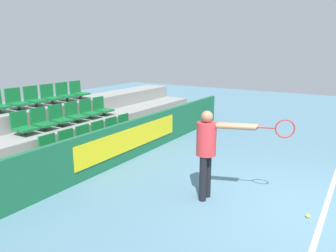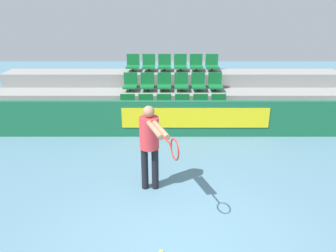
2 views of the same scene
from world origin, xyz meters
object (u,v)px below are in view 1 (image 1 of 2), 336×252
stadium_chair_16 (65,93)px  stadium_chair_17 (78,91)px  stadium_chair_4 (115,129)px  stadium_chair_10 (89,111)px  tennis_ball (308,216)px  stadium_chair_15 (50,96)px  stadium_chair_2 (87,138)px  stadium_chair_6 (23,125)px  stadium_chair_3 (102,134)px  stadium_chair_8 (59,117)px  stadium_chair_9 (75,114)px  stadium_chair_11 (102,108)px  stadium_chair_7 (42,121)px  tennis_player (210,145)px  stadium_chair_0 (52,149)px  stadium_chair_14 (34,98)px  stadium_chair_1 (70,144)px  stadium_chair_13 (16,101)px  stadium_chair_5 (127,125)px

stadium_chair_16 → stadium_chair_17: (0.50, 0.00, 0.00)m
stadium_chair_4 → stadium_chair_10: (0.00, 0.91, 0.41)m
tennis_ball → stadium_chair_15: bearing=85.8°
stadium_chair_2 → stadium_chair_6: size_ratio=1.00×
stadium_chair_3 → stadium_chair_10: size_ratio=1.00×
stadium_chair_16 → tennis_ball: stadium_chair_16 is taller
stadium_chair_8 → stadium_chair_9: size_ratio=1.00×
stadium_chair_11 → stadium_chair_7: bearing=180.0°
stadium_chair_16 → stadium_chair_10: bearing=-90.0°
stadium_chair_2 → stadium_chair_7: bearing=119.1°
stadium_chair_8 → stadium_chair_10: (1.01, 0.00, 0.00)m
stadium_chair_8 → tennis_player: tennis_player is taller
stadium_chair_0 → stadium_chair_2: same height
stadium_chair_14 → stadium_chair_9: bearing=-60.9°
stadium_chair_0 → tennis_ball: 5.07m
stadium_chair_1 → stadium_chair_7: bearing=90.0°
stadium_chair_0 → stadium_chair_14: size_ratio=1.00×
stadium_chair_1 → stadium_chair_6: 1.11m
stadium_chair_2 → stadium_chair_11: 1.81m
stadium_chair_7 → stadium_chair_17: stadium_chair_17 is taller
stadium_chair_2 → stadium_chair_6: 1.42m
stadium_chair_6 → stadium_chair_14: (1.01, 0.91, 0.41)m
stadium_chair_9 → tennis_ball: (-0.49, -5.84, -0.99)m
stadium_chair_14 → stadium_chair_11: bearing=-30.9°
stadium_chair_14 → tennis_ball: (0.01, -6.74, -1.40)m
stadium_chair_1 → stadium_chair_17: size_ratio=1.00×
stadium_chair_1 → tennis_player: 3.30m
stadium_chair_11 → stadium_chair_0: bearing=-160.2°
stadium_chair_6 → tennis_ball: size_ratio=7.81×
stadium_chair_9 → tennis_ball: size_ratio=7.81×
stadium_chair_0 → tennis_player: bearing=-76.1°
stadium_chair_3 → tennis_player: bearing=-102.3°
stadium_chair_14 → stadium_chair_15: 0.50m
stadium_chair_4 → stadium_chair_2: bearing=180.0°
stadium_chair_0 → stadium_chair_8: size_ratio=1.00×
tennis_ball → stadium_chair_6: bearing=100.0°
stadium_chair_16 → stadium_chair_0: bearing=-138.1°
stadium_chair_8 → stadium_chair_16: stadium_chair_16 is taller
stadium_chair_1 → stadium_chair_13: bearing=90.0°
stadium_chair_4 → stadium_chair_13: 2.50m
stadium_chair_5 → tennis_player: (-1.72, -3.26, 0.41)m
stadium_chair_2 → stadium_chair_16: stadium_chair_16 is taller
stadium_chair_11 → stadium_chair_6: bearing=180.0°
stadium_chair_6 → stadium_chair_0: bearing=-90.0°
stadium_chair_3 → stadium_chair_5: (1.01, 0.00, 0.00)m
stadium_chair_4 → tennis_player: (-1.21, -3.26, 0.41)m
stadium_chair_9 → stadium_chair_15: stadium_chair_15 is taller
stadium_chair_9 → stadium_chair_13: size_ratio=1.00×
stadium_chair_16 → stadium_chair_2: bearing=-119.1°
stadium_chair_10 → stadium_chair_14: (-1.01, 0.91, 0.41)m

